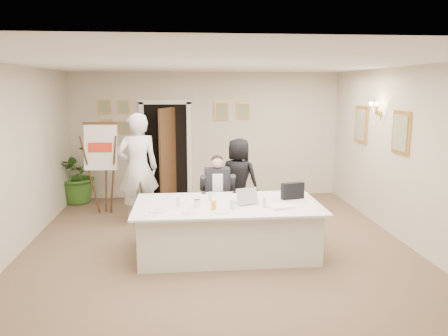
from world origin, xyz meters
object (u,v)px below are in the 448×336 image
flip_chart (103,173)px  steel_jug (197,203)px  laptop_bag (293,191)px  standing_woman (239,180)px  potted_palm (78,173)px  laptop (246,194)px  paper_stack (281,207)px  seated_man (217,194)px  conference_table (227,228)px  standing_man (138,169)px  oj_glass (214,206)px

flip_chart → steel_jug: size_ratio=16.18×
laptop_bag → steel_jug: (-1.48, -0.34, -0.07)m
standing_woman → potted_palm: 3.67m
laptop → paper_stack: size_ratio=1.07×
seated_man → laptop_bag: 1.39m
potted_palm → paper_stack: potted_palm is taller
conference_table → flip_chart: bearing=133.9°
flip_chart → steel_jug: bearing=-54.4°
flip_chart → standing_man: bearing=-39.4°
standing_woman → paper_stack: (0.36, -1.97, 0.02)m
laptop → steel_jug: bearing=172.7°
potted_palm → standing_man: bearing=-47.7°
steel_jug → flip_chart: bearing=125.6°
potted_palm → laptop_bag: 5.03m
conference_table → oj_glass: (-0.23, -0.33, 0.45)m
seated_man → laptop_bag: size_ratio=3.76×
potted_palm → laptop: (3.20, -3.28, 0.28)m
conference_table → standing_woman: standing_woman is taller
flip_chart → paper_stack: flip_chart is taller
conference_table → standing_man: size_ratio=1.35×
seated_man → steel_jug: bearing=-108.2°
paper_stack → laptop_bag: bearing=59.1°
potted_palm → laptop_bag: size_ratio=3.52×
standing_woman → potted_palm: bearing=3.3°
oj_glass → conference_table: bearing=55.7°
laptop → steel_jug: size_ratio=3.22×
steel_jug → standing_man: bearing=118.8°
potted_palm → oj_glass: size_ratio=9.77×
seated_man → steel_jug: size_ratio=12.32×
paper_stack → oj_glass: (-0.96, -0.03, 0.05)m
laptop_bag → paper_stack: 0.58m
flip_chart → oj_glass: flip_chart is taller
flip_chart → oj_glass: bearing=-53.0°
laptop_bag → steel_jug: size_ratio=3.28×
standing_man → flip_chart: bearing=-53.4°
potted_palm → steel_jug: (2.47, -3.44, 0.20)m
laptop → steel_jug: 0.75m
standing_man → laptop_bag: 2.91m
standing_man → potted_palm: (-1.46, 1.60, -0.38)m
conference_table → oj_glass: size_ratio=21.04×
conference_table → standing_woman: size_ratio=1.76×
laptop_bag → oj_glass: 1.36m
laptop_bag → standing_woman: bearing=99.1°
standing_man → potted_palm: standing_man is taller
seated_man → conference_table: bearing=-86.2°
seated_man → steel_jug: 1.24m
laptop → laptop_bag: 0.77m
laptop → oj_glass: 0.61m
laptop → standing_woman: bearing=67.3°
potted_palm → laptop: bearing=-45.7°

